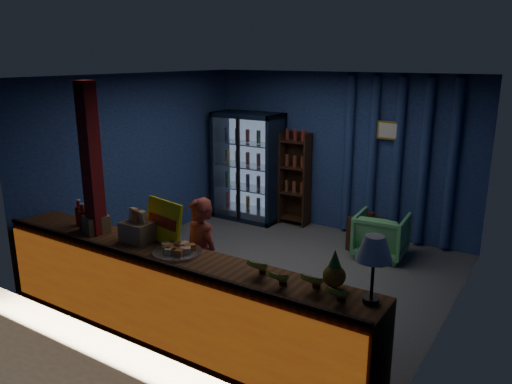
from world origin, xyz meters
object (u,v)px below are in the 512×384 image
Objects in this scene: shopkeeper at (200,261)px; table_lamp at (374,251)px; green_chair at (381,235)px; pastry_tray at (177,251)px.

table_lamp reaches higher than shopkeeper.
shopkeeper is 2.49× the size of table_lamp.
shopkeeper is 1.95× the size of green_chair.
shopkeeper reaches higher than green_chair.
table_lamp is (1.98, 0.05, 0.41)m from pastry_tray.
table_lamp is (0.99, -3.22, 1.06)m from green_chair.
pastry_tray is (-0.99, -3.27, 0.65)m from green_chair.
pastry_tray is 2.02m from table_lamp.
table_lamp is at bearing 1.38° from pastry_tray.
shopkeeper reaches higher than pastry_tray.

